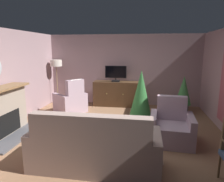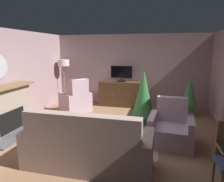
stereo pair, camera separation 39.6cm
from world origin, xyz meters
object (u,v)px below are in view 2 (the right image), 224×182
Objects in this scene: folded_newspaper at (105,120)px; potted_plant_on_hearth_side at (189,94)px; coffee_table at (109,124)px; armchair_beside_cabinet at (171,130)px; sofa_floral at (87,149)px; armchair_near_window at (76,101)px; cat at (58,132)px; television at (121,73)px; potted_plant_leafy_by_curtain at (143,96)px; tv_cabinet at (122,94)px; floor_lamp at (64,66)px; fireplace at (6,111)px; tv_remote at (98,121)px.

potted_plant_on_hearth_side is at bearing 46.23° from folded_newspaper.
armchair_beside_cabinet is (1.33, 0.24, -0.10)m from coffee_table.
coffee_table is 1.09m from sofa_floral.
armchair_near_window is 2.05m from cat.
potted_plant_leafy_by_curtain reaches higher than television.
armchair_near_window is (-1.33, -1.03, -0.08)m from tv_cabinet.
sofa_floral is at bearing -95.32° from coffee_table.
tv_cabinet is at bearing 1.33° from floor_lamp.
tv_cabinet is at bearing 54.04° from fireplace.
armchair_beside_cabinet is (1.43, 1.32, -0.03)m from sofa_floral.
sofa_floral is at bearing -86.94° from television.
tv_remote is 1.59m from armchair_beside_cabinet.
tv_remote is (0.08, -3.09, 0.06)m from tv_cabinet.
potted_plant_leafy_by_curtain reaches higher than cat.
coffee_table is 0.95× the size of potted_plant_on_hearth_side.
folded_newspaper is (0.13, 0.14, -0.01)m from tv_remote.
potted_plant_on_hearth_side reaches higher than folded_newspaper.
potted_plant_on_hearth_side is (1.30, 0.96, -0.11)m from potted_plant_leafy_by_curtain.
tv_cabinet is 4.12m from sofa_floral.
potted_plant_on_hearth_side reaches higher than tv_remote.
armchair_beside_cabinet is at bearing 42.75° from sofa_floral.
potted_plant_leafy_by_curtain is (2.26, -0.59, 0.44)m from armchair_near_window.
armchair_beside_cabinet is at bearing 4.57° from fireplace.
armchair_beside_cabinet is at bearing -59.07° from television.
floor_lamp is (-4.46, 0.61, 0.74)m from potted_plant_on_hearth_side.
potted_plant_on_hearth_side is (4.49, 2.45, 0.13)m from fireplace.
potted_plant_on_hearth_side is at bearing 36.81° from cat.
armchair_near_window is at bearing -47.67° from floor_lamp.
television is at bearing 120.73° from potted_plant_leafy_by_curtain.
fireplace is 2.27× the size of television.
tv_cabinet is at bearing 119.90° from potted_plant_leafy_by_curtain.
potted_plant_on_hearth_side is at bearing 74.46° from armchair_beside_cabinet.
tv_cabinet is 3.05m from coffee_table.
cat is (-1.14, 1.09, -0.24)m from sofa_floral.
cat is at bearing -49.35° from tv_remote.
television reaches higher than tv_remote.
tv_remote is at bearing 0.52° from fireplace.
armchair_near_window is 0.95× the size of potted_plant_on_hearth_side.
folded_newspaper is (0.21, -2.89, -0.73)m from television.
coffee_table is at bearing 84.68° from sofa_floral.
armchair_near_window reaches higher than sofa_floral.
armchair_beside_cabinet is at bearing -105.54° from potted_plant_on_hearth_side.
sofa_floral is 1.50× the size of potted_plant_leafy_by_curtain.
armchair_near_window is 1.71m from floor_lamp.
floor_lamp is at bearing 153.53° from potted_plant_leafy_by_curtain.
sofa_floral is (2.47, -1.01, -0.20)m from fireplace.
armchair_beside_cabinet is (1.64, -2.79, -0.10)m from tv_cabinet.
fireplace is at bearing -176.50° from cat.
potted_plant_leafy_by_curtain is 0.90× the size of floor_lamp.
tv_cabinet is at bearing 163.56° from potted_plant_on_hearth_side.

